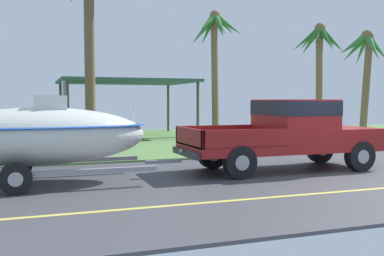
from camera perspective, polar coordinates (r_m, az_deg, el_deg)
ground at (r=19.19m, az=2.00°, el=-2.14°), size 36.00×22.00×0.11m
pickup_truck_towing at (r=12.48m, az=12.66°, el=-0.37°), size 5.59×2.05×1.90m
boat_on_trailer at (r=10.55m, az=-18.88°, el=-0.94°), size 5.98×2.25×2.31m
carport_awning at (r=23.60m, az=-8.49°, el=5.71°), size 6.66×5.56×2.93m
palm_tree_near_left at (r=22.99m, az=21.20°, el=8.30°), size 2.84×3.16×5.21m
palm_tree_near_right at (r=23.93m, az=2.83°, el=11.20°), size 2.61×3.04×6.59m
palm_tree_mid at (r=27.07m, az=15.85°, el=9.48°), size 2.63×3.09×6.32m
palm_tree_far_right at (r=18.27m, az=-12.97°, el=14.92°), size 3.78×2.93×7.32m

